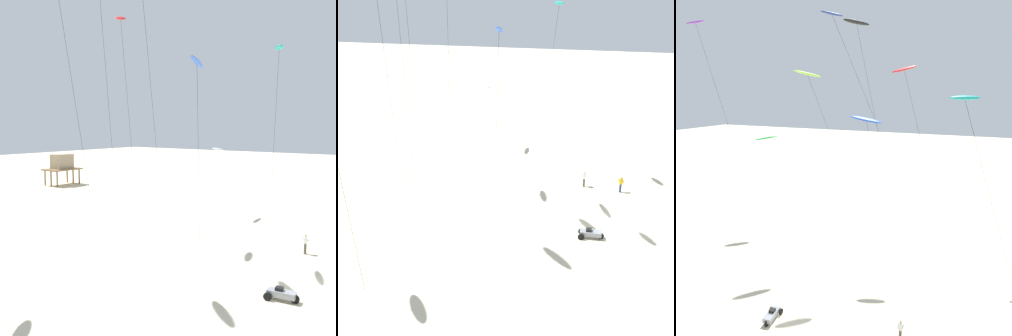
% 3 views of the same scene
% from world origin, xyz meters
% --- Properties ---
extents(ground_plane, '(260.00, 260.00, 0.00)m').
position_xyz_m(ground_plane, '(0.00, 0.00, 0.00)').
color(ground_plane, beige).
extents(kite_red, '(6.74, 3.74, 21.02)m').
position_xyz_m(kite_red, '(2.86, 19.84, 20.23)').
color(kite_red, red).
rests_on(kite_red, ground).
extents(kite_white, '(3.20, 1.41, 8.14)m').
position_xyz_m(kite_white, '(15.76, 16.80, 7.79)').
color(kite_white, white).
rests_on(kite_white, ground).
extents(kite_blue, '(4.61, 2.37, 16.02)m').
position_xyz_m(kite_blue, '(1.69, 10.69, 15.35)').
color(kite_blue, blue).
rests_on(kite_blue, ground).
extents(kite_teal, '(6.71, 3.70, 17.67)m').
position_xyz_m(kite_teal, '(10.05, 7.36, 17.28)').
color(kite_teal, teal).
rests_on(kite_teal, ground).
extents(kite_flyer_nearest, '(0.59, 0.57, 1.67)m').
position_xyz_m(kite_flyer_nearest, '(7.10, 3.48, 0.89)').
color(kite_flyer_nearest, '#4C4738').
rests_on(kite_flyer_nearest, ground).
extents(stilt_house, '(6.17, 4.15, 5.48)m').
position_xyz_m(stilt_house, '(21.63, 51.89, 3.79)').
color(stilt_house, '#846647').
rests_on(stilt_house, ground).
extents(beach_buggy, '(1.08, 2.10, 0.82)m').
position_xyz_m(beach_buggy, '(-2.93, 1.61, 0.43)').
color(beach_buggy, gray).
rests_on(beach_buggy, ground).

